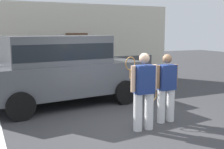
# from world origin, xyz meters

# --- Properties ---
(ground_plane) EXTENTS (40.00, 40.00, 0.00)m
(ground_plane) POSITION_xyz_m (0.00, 0.00, 0.00)
(ground_plane) COLOR #38383A
(house_frontage) EXTENTS (9.44, 0.40, 3.27)m
(house_frontage) POSITION_xyz_m (0.00, 5.64, 1.54)
(house_frontage) COLOR beige
(house_frontage) RESTS_ON ground_plane
(parked_suv) EXTENTS (4.79, 2.58, 2.05)m
(parked_suv) POSITION_xyz_m (-0.96, 2.68, 1.15)
(parked_suv) COLOR #4C4F54
(parked_suv) RESTS_ON ground_plane
(tennis_player_man) EXTENTS (0.78, 0.28, 1.72)m
(tennis_player_man) POSITION_xyz_m (0.10, -0.29, 0.90)
(tennis_player_man) COLOR white
(tennis_player_man) RESTS_ON ground_plane
(tennis_player_woman) EXTENTS (0.88, 0.26, 1.65)m
(tennis_player_woman) POSITION_xyz_m (0.89, -0.03, 0.85)
(tennis_player_woman) COLOR white
(tennis_player_woman) RESTS_ON ground_plane
(potted_plant_by_porch) EXTENTS (0.65, 0.65, 0.86)m
(potted_plant_by_porch) POSITION_xyz_m (2.27, 4.53, 0.48)
(potted_plant_by_porch) COLOR #9E5638
(potted_plant_by_porch) RESTS_ON ground_plane
(potted_plant_secondary) EXTENTS (0.59, 0.59, 0.77)m
(potted_plant_secondary) POSITION_xyz_m (3.03, 4.43, 0.43)
(potted_plant_secondary) COLOR gray
(potted_plant_secondary) RESTS_ON ground_plane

